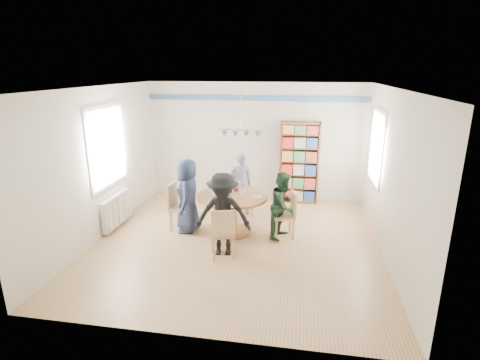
% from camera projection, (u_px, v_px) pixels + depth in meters
% --- Properties ---
extents(ground, '(5.00, 5.00, 0.00)m').
position_uv_depth(ground, '(236.00, 242.00, 6.70)').
color(ground, tan).
extents(room_shell, '(5.00, 5.00, 5.00)m').
position_uv_depth(room_shell, '(231.00, 142.00, 7.09)').
color(room_shell, white).
rests_on(room_shell, ground).
extents(radiator, '(0.12, 1.00, 0.60)m').
position_uv_depth(radiator, '(117.00, 210.00, 7.27)').
color(radiator, silver).
rests_on(radiator, ground).
extents(dining_table, '(1.30, 1.30, 0.75)m').
position_uv_depth(dining_table, '(233.00, 205.00, 6.95)').
color(dining_table, '#985A32').
rests_on(dining_table, ground).
extents(chair_left, '(0.43, 0.43, 0.91)m').
position_uv_depth(chair_left, '(178.00, 204.00, 7.15)').
color(chair_left, tan).
rests_on(chair_left, ground).
extents(chair_right, '(0.46, 0.46, 0.86)m').
position_uv_depth(chair_right, '(288.00, 212.00, 6.82)').
color(chair_right, tan).
rests_on(chair_right, ground).
extents(chair_far, '(0.54, 0.54, 0.96)m').
position_uv_depth(chair_far, '(242.00, 190.00, 7.88)').
color(chair_far, tan).
rests_on(chair_far, ground).
extents(chair_near, '(0.48, 0.48, 0.87)m').
position_uv_depth(chair_near, '(223.00, 231.00, 6.02)').
color(chair_near, tan).
rests_on(chair_near, ground).
extents(person_left, '(0.56, 0.76, 1.41)m').
position_uv_depth(person_left, '(188.00, 196.00, 7.00)').
color(person_left, '#192237').
rests_on(person_left, ground).
extents(person_right, '(0.65, 0.73, 1.23)m').
position_uv_depth(person_right, '(283.00, 205.00, 6.76)').
color(person_right, '#18311F').
rests_on(person_right, ground).
extents(person_far, '(0.56, 0.45, 1.35)m').
position_uv_depth(person_far, '(241.00, 184.00, 7.80)').
color(person_far, gray).
rests_on(person_far, ground).
extents(person_near, '(0.97, 0.64, 1.41)m').
position_uv_depth(person_near, '(223.00, 215.00, 6.11)').
color(person_near, black).
rests_on(person_near, ground).
extents(bookshelf, '(0.88, 0.26, 1.85)m').
position_uv_depth(bookshelf, '(299.00, 164.00, 8.48)').
color(bookshelf, brown).
rests_on(bookshelf, ground).
extents(tableware, '(1.06, 1.06, 0.28)m').
position_uv_depth(tableware, '(232.00, 191.00, 6.91)').
color(tableware, white).
rests_on(tableware, dining_table).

